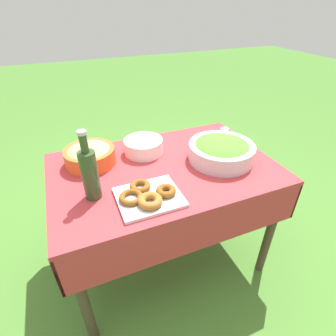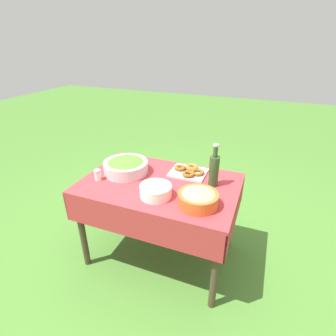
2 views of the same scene
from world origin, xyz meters
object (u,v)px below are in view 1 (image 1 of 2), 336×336
Objects in this scene: pasta_bowl at (90,155)px; olive_oil_bottle at (90,173)px; salad_bowl at (221,150)px; plate_stack at (143,146)px; donut_platter at (148,196)px.

olive_oil_bottle is at bearing -96.29° from pasta_bowl.
salad_bowl is 1.61× the size of plate_stack.
plate_stack is (-0.37, 0.24, -0.02)m from salad_bowl.
salad_bowl is 0.44m from plate_stack.
pasta_bowl is 0.81× the size of olive_oil_bottle.
olive_oil_bottle is (-0.22, 0.11, 0.11)m from donut_platter.
donut_platter is 0.91× the size of olive_oil_bottle.
pasta_bowl reaches higher than plate_stack.
pasta_bowl is at bearing 83.71° from olive_oil_bottle.
salad_bowl is at bearing -19.15° from pasta_bowl.
plate_stack is (0.11, 0.41, 0.02)m from donut_platter.
olive_oil_bottle is at bearing 152.79° from donut_platter.
salad_bowl is 0.72m from pasta_bowl.
plate_stack is 0.68× the size of olive_oil_bottle.
donut_platter is 0.27m from olive_oil_bottle.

